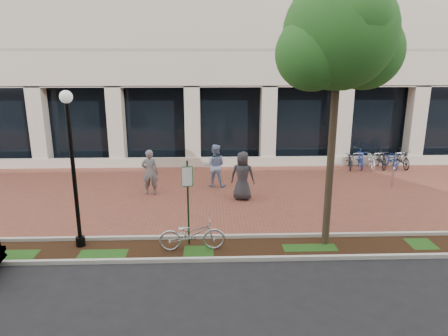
{
  "coord_description": "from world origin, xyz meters",
  "views": [
    {
      "loc": [
        -1.07,
        -16.12,
        5.4
      ],
      "look_at": [
        -0.54,
        -0.8,
        1.32
      ],
      "focal_mm": 32.0,
      "sensor_mm": 36.0,
      "label": 1
    }
  ],
  "objects_px": {
    "pedestrian_mid": "(215,166)",
    "bollard": "(393,177)",
    "street_tree": "(341,41)",
    "parking_sign": "(188,193)",
    "locked_bicycle": "(192,234)",
    "pedestrian_right": "(243,176)",
    "lamppost": "(73,162)",
    "pedestrian_left": "(150,172)",
    "bike_rack_cluster": "(376,159)"
  },
  "relations": [
    {
      "from": "pedestrian_mid",
      "to": "street_tree",
      "type": "bearing_deg",
      "value": 130.47
    },
    {
      "from": "pedestrian_left",
      "to": "bollard",
      "type": "relative_size",
      "value": 2.08
    },
    {
      "from": "parking_sign",
      "to": "pedestrian_left",
      "type": "distance_m",
      "value": 5.23
    },
    {
      "from": "parking_sign",
      "to": "street_tree",
      "type": "distance_m",
      "value": 6.03
    },
    {
      "from": "street_tree",
      "to": "locked_bicycle",
      "type": "bearing_deg",
      "value": -175.48
    },
    {
      "from": "pedestrian_right",
      "to": "pedestrian_mid",
      "type": "bearing_deg",
      "value": -44.63
    },
    {
      "from": "pedestrian_right",
      "to": "bike_rack_cluster",
      "type": "bearing_deg",
      "value": -133.66
    },
    {
      "from": "pedestrian_left",
      "to": "pedestrian_right",
      "type": "relative_size",
      "value": 0.97
    },
    {
      "from": "street_tree",
      "to": "bollard",
      "type": "relative_size",
      "value": 8.32
    },
    {
      "from": "parking_sign",
      "to": "locked_bicycle",
      "type": "bearing_deg",
      "value": -86.45
    },
    {
      "from": "pedestrian_mid",
      "to": "bike_rack_cluster",
      "type": "relative_size",
      "value": 0.55
    },
    {
      "from": "pedestrian_right",
      "to": "street_tree",
      "type": "bearing_deg",
      "value": 132.61
    },
    {
      "from": "locked_bicycle",
      "to": "bollard",
      "type": "height_order",
      "value": "locked_bicycle"
    },
    {
      "from": "pedestrian_mid",
      "to": "parking_sign",
      "type": "bearing_deg",
      "value": 92.4
    },
    {
      "from": "pedestrian_right",
      "to": "bike_rack_cluster",
      "type": "height_order",
      "value": "pedestrian_right"
    },
    {
      "from": "pedestrian_left",
      "to": "bollard",
      "type": "bearing_deg",
      "value": -173.97
    },
    {
      "from": "bike_rack_cluster",
      "to": "pedestrian_right",
      "type": "bearing_deg",
      "value": -139.12
    },
    {
      "from": "lamppost",
      "to": "street_tree",
      "type": "relative_size",
      "value": 0.61
    },
    {
      "from": "locked_bicycle",
      "to": "pedestrian_right",
      "type": "relative_size",
      "value": 0.99
    },
    {
      "from": "locked_bicycle",
      "to": "bike_rack_cluster",
      "type": "height_order",
      "value": "locked_bicycle"
    },
    {
      "from": "parking_sign",
      "to": "pedestrian_mid",
      "type": "distance_m",
      "value": 5.94
    },
    {
      "from": "parking_sign",
      "to": "locked_bicycle",
      "type": "distance_m",
      "value": 1.22
    },
    {
      "from": "street_tree",
      "to": "pedestrian_right",
      "type": "relative_size",
      "value": 3.88
    },
    {
      "from": "street_tree",
      "to": "bollard",
      "type": "distance_m",
      "value": 8.98
    },
    {
      "from": "pedestrian_left",
      "to": "pedestrian_right",
      "type": "bearing_deg",
      "value": 171.35
    },
    {
      "from": "street_tree",
      "to": "pedestrian_left",
      "type": "distance_m",
      "value": 9.28
    },
    {
      "from": "parking_sign",
      "to": "bike_rack_cluster",
      "type": "distance_m",
      "value": 12.83
    },
    {
      "from": "locked_bicycle",
      "to": "street_tree",
      "type": "bearing_deg",
      "value": -88.83
    },
    {
      "from": "street_tree",
      "to": "pedestrian_mid",
      "type": "xyz_separation_m",
      "value": [
        -3.35,
        5.92,
        -4.99
      ]
    },
    {
      "from": "lamppost",
      "to": "pedestrian_right",
      "type": "xyz_separation_m",
      "value": [
        5.24,
        4.09,
        -1.63
      ]
    },
    {
      "from": "parking_sign",
      "to": "lamppost",
      "type": "relative_size",
      "value": 0.57
    },
    {
      "from": "parking_sign",
      "to": "locked_bicycle",
      "type": "height_order",
      "value": "parking_sign"
    },
    {
      "from": "pedestrian_mid",
      "to": "bollard",
      "type": "xyz_separation_m",
      "value": [
        7.87,
        -0.42,
        -0.49
      ]
    },
    {
      "from": "lamppost",
      "to": "pedestrian_left",
      "type": "xyz_separation_m",
      "value": [
        1.43,
        4.87,
        -1.66
      ]
    },
    {
      "from": "pedestrian_right",
      "to": "bollard",
      "type": "xyz_separation_m",
      "value": [
        6.79,
        1.35,
        -0.52
      ]
    },
    {
      "from": "parking_sign",
      "to": "street_tree",
      "type": "height_order",
      "value": "street_tree"
    },
    {
      "from": "locked_bicycle",
      "to": "pedestrian_right",
      "type": "bearing_deg",
      "value": -25.72
    },
    {
      "from": "lamppost",
      "to": "locked_bicycle",
      "type": "relative_size",
      "value": 2.38
    },
    {
      "from": "parking_sign",
      "to": "pedestrian_mid",
      "type": "relative_size",
      "value": 1.37
    },
    {
      "from": "parking_sign",
      "to": "bollard",
      "type": "bearing_deg",
      "value": 18.59
    },
    {
      "from": "street_tree",
      "to": "bike_rack_cluster",
      "type": "bearing_deg",
      "value": 59.96
    },
    {
      "from": "bike_rack_cluster",
      "to": "street_tree",
      "type": "bearing_deg",
      "value": -111.55
    },
    {
      "from": "parking_sign",
      "to": "pedestrian_right",
      "type": "relative_size",
      "value": 1.33
    },
    {
      "from": "parking_sign",
      "to": "lamppost",
      "type": "bearing_deg",
      "value": 167.32
    },
    {
      "from": "locked_bicycle",
      "to": "pedestrian_mid",
      "type": "xyz_separation_m",
      "value": [
        0.76,
        6.24,
        0.45
      ]
    },
    {
      "from": "bollard",
      "to": "bike_rack_cluster",
      "type": "bearing_deg",
      "value": 80.15
    },
    {
      "from": "street_tree",
      "to": "pedestrian_mid",
      "type": "bearing_deg",
      "value": 119.51
    },
    {
      "from": "locked_bicycle",
      "to": "bollard",
      "type": "relative_size",
      "value": 2.12
    },
    {
      "from": "pedestrian_mid",
      "to": "locked_bicycle",
      "type": "bearing_deg",
      "value": 94.05
    },
    {
      "from": "pedestrian_left",
      "to": "pedestrian_right",
      "type": "distance_m",
      "value": 3.89
    }
  ]
}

